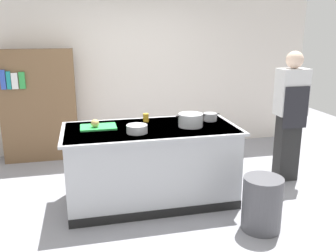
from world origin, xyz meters
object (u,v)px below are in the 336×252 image
mixing_bowl (137,129)px  trash_bin (262,204)px  onion (95,123)px  sauce_pan (210,117)px  stock_pot (191,120)px  person_chef (290,114)px  juice_cup (146,118)px  bookshelf (39,106)px

mixing_bowl → trash_bin: bearing=-31.6°
trash_bin → mixing_bowl: bearing=148.4°
onion → sauce_pan: onion is taller
stock_pot → sauce_pan: size_ratio=1.51×
onion → person_chef: bearing=2.8°
sauce_pan → juice_cup: 0.78m
sauce_pan → mixing_bowl: size_ratio=1.01×
juice_cup → onion: bearing=-162.3°
stock_pot → mixing_bowl: size_ratio=1.52×
bookshelf → mixing_bowl: bearing=-58.5°
person_chef → onion: bearing=80.2°
onion → juice_cup: (0.61, 0.19, -0.02)m
mixing_bowl → juice_cup: 0.49m
juice_cup → trash_bin: juice_cup is taller
stock_pot → trash_bin: stock_pot is taller
stock_pot → bookshelf: 2.62m
juice_cup → bookshelf: bearing=132.4°
trash_bin → juice_cup: bearing=129.8°
trash_bin → person_chef: 1.57m
onion → sauce_pan: 1.38m
person_chef → bookshelf: bearing=51.6°
juice_cup → bookshelf: bookshelf is taller
stock_pot → sauce_pan: (0.31, 0.21, -0.03)m
sauce_pan → trash_bin: size_ratio=0.41×
bookshelf → sauce_pan: bearing=-37.4°
sauce_pan → person_chef: size_ratio=0.13×
onion → sauce_pan: bearing=2.7°
onion → stock_pot: bearing=-7.5°
onion → person_chef: size_ratio=0.05×
mixing_bowl → person_chef: person_chef is taller
onion → mixing_bowl: 0.51m
sauce_pan → mixing_bowl: (-0.95, -0.33, -0.00)m
trash_bin → bookshelf: size_ratio=0.33×
bookshelf → juice_cup: bearing=-47.6°
juice_cup → mixing_bowl: bearing=-111.2°
juice_cup → bookshelf: size_ratio=0.06×
stock_pot → juice_cup: bearing=144.0°
sauce_pan → trash_bin: (0.20, -1.04, -0.67)m
onion → sauce_pan: size_ratio=0.40×
mixing_bowl → sauce_pan: bearing=19.1°
mixing_bowl → bookshelf: bookshelf is taller
onion → trash_bin: onion is taller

